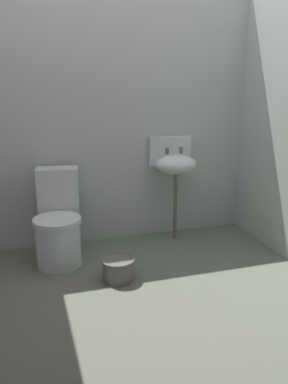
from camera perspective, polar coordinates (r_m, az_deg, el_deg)
name	(u,v)px	position (r m, az deg, el deg)	size (l,w,h in m)	color
ground_plane	(154,295)	(3.25, 1.45, -13.95)	(2.97, 2.58, 0.08)	#64685C
wall_back	(117,116)	(3.92, -3.78, 10.36)	(2.97, 0.10, 2.38)	#BABDB8
toilet_near_wall	(58,226)	(3.64, -11.73, -4.54)	(0.47, 0.64, 0.78)	white
sink	(175,163)	(3.94, 4.31, 3.96)	(0.42, 0.35, 0.99)	#615F5B
bucket	(118,269)	(3.34, -3.58, -10.48)	(0.27, 0.27, 0.18)	#615F5B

